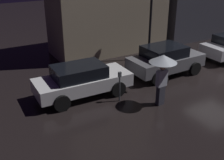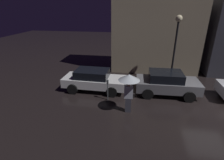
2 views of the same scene
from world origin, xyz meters
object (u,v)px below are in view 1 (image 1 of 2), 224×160
object	(u,v)px
parked_car_grey	(165,59)
parking_meter	(120,83)
parked_car_white	(82,80)
pedestrian_with_umbrella	(163,66)
street_lamp_near	(152,0)

from	to	relation	value
parked_car_grey	parking_meter	world-z (taller)	parked_car_grey
parked_car_white	parking_meter	size ratio (longest dim) A/B	3.14
parked_car_white	parked_car_grey	bearing A→B (deg)	2.95
parked_car_grey	parking_meter	xyz separation A→B (m)	(-3.65, -1.44, 0.03)
parked_car_grey	parked_car_white	bearing A→B (deg)	-179.74
pedestrian_with_umbrella	parking_meter	size ratio (longest dim) A/B	1.62
parked_car_grey	parking_meter	size ratio (longest dim) A/B	2.97
parking_meter	street_lamp_near	distance (m)	6.24
parked_car_white	parking_meter	world-z (taller)	parked_car_white
parked_car_white	parking_meter	distance (m)	1.73
pedestrian_with_umbrella	parking_meter	world-z (taller)	pedestrian_with_umbrella
parked_car_white	parked_car_grey	world-z (taller)	parked_car_grey
parked_car_white	parked_car_grey	size ratio (longest dim) A/B	1.06
street_lamp_near	parked_car_grey	bearing A→B (deg)	-105.35
parked_car_white	street_lamp_near	size ratio (longest dim) A/B	0.88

